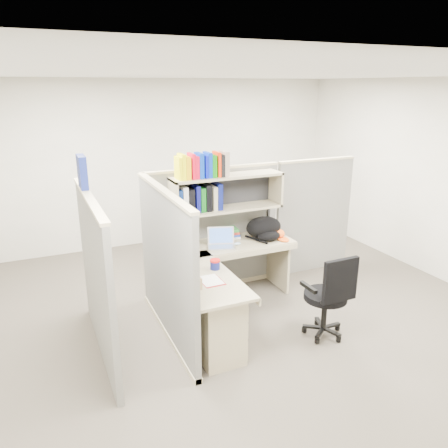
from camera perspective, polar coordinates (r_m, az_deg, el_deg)
name	(u,v)px	position (r m, az deg, el deg)	size (l,w,h in m)	color
ground	(244,318)	(5.21, 2.58, -12.20)	(6.00, 6.00, 0.00)	#322F27
room_shell	(246,182)	(4.62, 2.86, 5.51)	(6.00, 6.00, 6.00)	#B5B2A3
cubicle	(199,237)	(5.07, -3.28, -1.74)	(3.79, 1.84, 1.95)	#5E5F5A
desk	(221,302)	(4.61, -0.35, -10.12)	(1.74, 1.75, 0.73)	#9B8F6E
laptop	(222,238)	(5.22, -0.32, -1.87)	(0.32, 0.32, 0.23)	#BABBBF
backpack	(266,229)	(5.52, 5.52, -0.60)	(0.47, 0.36, 0.28)	black
orange_cap	(277,233)	(5.60, 6.88, -1.23)	(0.21, 0.24, 0.11)	#E55513
snack_canister	(215,264)	(4.63, -1.19, -5.27)	(0.11, 0.11, 0.11)	navy
tissue_box	(194,280)	(4.20, -3.89, -7.30)	(0.11, 0.11, 0.18)	tan
mouse	(237,244)	(5.33, 1.77, -2.57)	(0.09, 0.06, 0.03)	#95B8D4
paper_cup	(222,238)	(5.43, -0.27, -1.81)	(0.07, 0.07, 0.10)	white
book_stack	(231,232)	(5.60, 0.93, -1.10)	(0.18, 0.24, 0.12)	gray
loose_paper	(211,280)	(4.40, -1.74, -7.35)	(0.20, 0.26, 0.00)	white
task_chair	(327,308)	(4.82, 13.32, -10.69)	(0.50, 0.47, 0.96)	black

